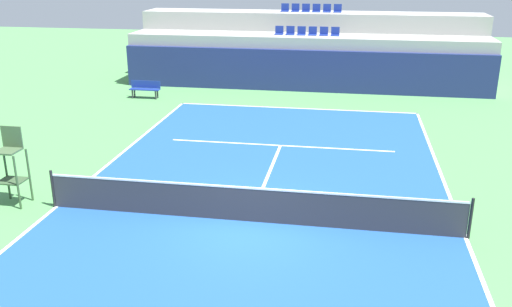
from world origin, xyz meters
The scene contains 15 objects.
ground_plane centered at (0.00, 0.00, 0.00)m, with size 80.00×80.00×0.00m, color #4C8C4C.
court_surface centered at (0.00, 0.00, 0.01)m, with size 11.00×24.00×0.01m, color #1E4C99.
baseline_far centered at (0.00, 11.95, 0.01)m, with size 11.00×0.10×0.00m, color white.
sideline_left centered at (-5.45, 0.00, 0.01)m, with size 0.10×24.00×0.00m, color white.
sideline_right centered at (5.45, 0.00, 0.01)m, with size 0.10×24.00×0.00m, color white.
service_line_far centered at (0.00, 6.40, 0.01)m, with size 8.26×0.10×0.00m, color white.
centre_service_line centered at (0.00, 3.20, 0.01)m, with size 0.10×6.40×0.00m, color white.
back_wall centered at (0.00, 15.57, 1.07)m, with size 19.09×0.30×2.15m, color navy.
stands_tier_lower centered at (0.00, 16.92, 1.37)m, with size 19.09×2.40×2.73m, color #9E9E99.
stands_tier_upper centered at (0.00, 19.32, 1.86)m, with size 19.09×2.40×3.72m, color #9E9E99.
seating_row_lower centered at (0.00, 17.01, 2.86)m, with size 3.42×0.44×0.44m.
seating_row_upper centered at (0.00, 19.41, 3.85)m, with size 3.42×0.44×0.44m.
tennis_net centered at (0.00, 0.00, 0.51)m, with size 11.08×0.08×1.07m.
umpire_chair centered at (-6.70, 0.06, 1.19)m, with size 0.76×0.66×2.20m.
player_bench centered at (-7.59, 12.76, 0.51)m, with size 1.50×0.40×0.85m.
Camera 1 is at (2.42, -12.99, 6.50)m, focal length 39.06 mm.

